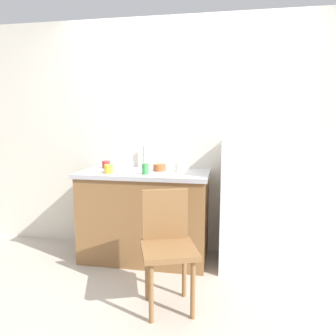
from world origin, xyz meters
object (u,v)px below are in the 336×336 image
at_px(refrigerator, 251,205).
at_px(cup_yellow, 109,169).
at_px(cup_white, 179,167).
at_px(cup_red, 106,164).
at_px(chair, 168,243).
at_px(terracotta_bowl, 160,167).
at_px(cup_green, 145,169).

height_order(refrigerator, cup_yellow, refrigerator).
bearing_deg(cup_white, cup_red, 174.23).
xyz_separation_m(chair, cup_red, (-0.85, 0.95, 0.45)).
xyz_separation_m(terracotta_bowl, cup_white, (0.20, -0.01, 0.01)).
height_order(terracotta_bowl, cup_yellow, cup_yellow).
distance_m(cup_white, cup_green, 0.37).
height_order(cup_green, cup_red, cup_green).
height_order(cup_green, cup_yellow, cup_green).
height_order(chair, cup_red, cup_red).
relative_size(chair, cup_green, 8.74).
bearing_deg(refrigerator, cup_green, -171.23).
distance_m(cup_white, cup_yellow, 0.70).
distance_m(cup_white, cup_red, 0.81).
bearing_deg(terracotta_bowl, cup_red, 173.07).
bearing_deg(cup_red, cup_green, -30.04).
height_order(terracotta_bowl, cup_white, cup_white).
bearing_deg(cup_white, refrigerator, -4.66).
xyz_separation_m(refrigerator, cup_white, (-0.71, 0.06, 0.34)).
bearing_deg(cup_yellow, cup_white, 18.62).
height_order(cup_white, cup_green, cup_green).
bearing_deg(refrigerator, terracotta_bowl, 175.86).
xyz_separation_m(terracotta_bowl, cup_green, (-0.09, -0.22, 0.02)).
bearing_deg(terracotta_bowl, chair, -74.25).
relative_size(refrigerator, cup_white, 14.33).
relative_size(chair, terracotta_bowl, 6.96).
relative_size(refrigerator, terracotta_bowl, 9.52).
bearing_deg(cup_red, refrigerator, -5.25).
bearing_deg(terracotta_bowl, cup_green, -112.60).
xyz_separation_m(chair, cup_yellow, (-0.70, 0.65, 0.45)).
distance_m(terracotta_bowl, cup_yellow, 0.51).
xyz_separation_m(refrigerator, cup_green, (-1.01, -0.16, 0.35)).
xyz_separation_m(cup_white, cup_yellow, (-0.66, -0.22, -0.00)).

